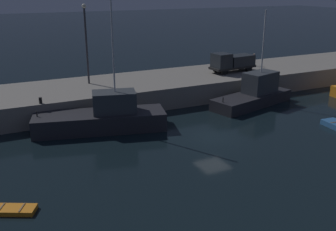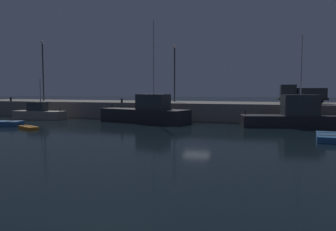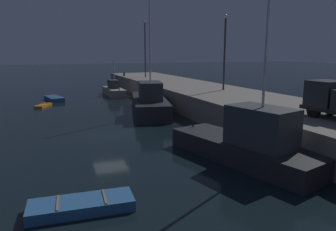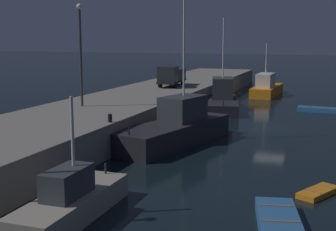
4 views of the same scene
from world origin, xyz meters
name	(u,v)px [view 2 (image 2 of 4)]	position (x,y,z in m)	size (l,w,h in m)	color
ground_plane	(197,130)	(0.00, 0.00, 0.00)	(320.00, 320.00, 0.00)	black
pier_quay	(219,111)	(0.00, 12.89, 1.09)	(78.51, 9.12, 2.19)	gray
fishing_trawler_red	(39,113)	(-22.75, 5.32, 0.76)	(7.10, 2.16, 5.26)	gray
fishing_boat_blue	(292,115)	(8.82, 6.19, 1.15)	(10.07, 5.24, 9.61)	#232328
fishing_boat_white	(146,113)	(-7.61, 5.78, 1.13)	(11.61, 5.90, 11.86)	#232328
dinghy_orange_near	(327,137)	(11.08, -3.39, 0.23)	(1.79, 4.20, 0.49)	#2D6099
rowboat_white_mid	(3,123)	(-20.53, -3.14, 0.26)	(4.26, 2.48, 0.56)	#2D6099
dinghy_red_small	(28,128)	(-15.95, -4.55, 0.14)	(2.77, 2.05, 0.31)	orange
lamp_post_west	(43,66)	(-26.89, 11.57, 7.42)	(0.44, 0.44, 9.09)	#38383D
lamp_post_east	(175,68)	(-6.60, 14.02, 6.86)	(0.44, 0.44, 8.01)	#38383D
utility_truck	(302,94)	(10.06, 12.30, 3.39)	(5.73, 2.38, 2.30)	black
bollard_west	(122,100)	(-12.25, 8.70, 2.45)	(0.28, 0.28, 0.54)	black
bollard_central	(11,99)	(-30.71, 8.91, 2.48)	(0.28, 0.28, 0.59)	black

